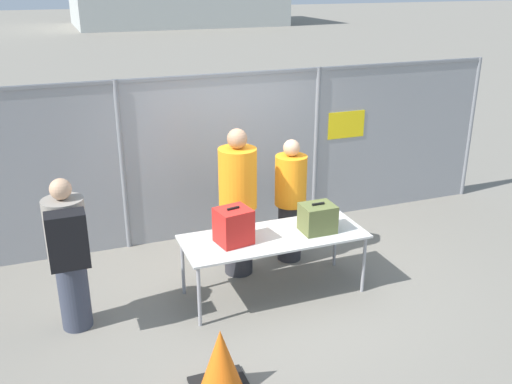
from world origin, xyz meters
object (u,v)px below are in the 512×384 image
suitcase_red (233,226)px  security_worker_far (290,199)px  utility_trailer (235,170)px  suitcase_olive (318,218)px  traffic_cone (221,363)px  traveler_hooded (69,251)px  security_worker_near (238,201)px  inspection_table (274,239)px

suitcase_red → security_worker_far: (1.01, 0.73, -0.10)m
suitcase_red → utility_trailer: size_ratio=0.09×
suitcase_olive → traffic_cone: 2.17m
traveler_hooded → security_worker_near: security_worker_near is taller
traveler_hooded → utility_trailer: (2.88, 3.32, -0.54)m
security_worker_far → traffic_cone: security_worker_far is taller
inspection_table → traffic_cone: (-1.08, -1.40, -0.39)m
suitcase_red → security_worker_far: size_ratio=0.26×
traveler_hooded → security_worker_far: bearing=12.4°
suitcase_red → traffic_cone: bearing=-113.2°
traveler_hooded → security_worker_near: size_ratio=0.90×
inspection_table → security_worker_far: size_ratio=1.29×
utility_trailer → traffic_cone: 5.09m
security_worker_near → utility_trailer: security_worker_near is taller
security_worker_far → suitcase_red: bearing=51.4°
security_worker_far → utility_trailer: 2.69m
traffic_cone → security_worker_near: bearing=66.8°
inspection_table → traveler_hooded: (-2.21, 0.05, 0.23)m
inspection_table → traveler_hooded: bearing=178.6°
suitcase_olive → traveler_hooded: size_ratio=0.23×
security_worker_far → inspection_table: bearing=69.6°
suitcase_red → security_worker_far: bearing=35.8°
security_worker_near → traveler_hooded: bearing=3.7°
security_worker_near → suitcase_red: bearing=54.5°
suitcase_olive → suitcase_red: bearing=176.5°
inspection_table → utility_trailer: inspection_table is taller
suitcase_olive → security_worker_far: (0.01, 0.79, -0.06)m
security_worker_near → traffic_cone: (-0.87, -2.03, -0.66)m
traffic_cone → suitcase_red: bearing=66.8°
suitcase_olive → utility_trailer: 3.48m
suitcase_olive → security_worker_near: 1.00m
suitcase_olive → traffic_cone: suitcase_olive is taller
traveler_hooded → traffic_cone: 1.94m
suitcase_red → suitcase_olive: suitcase_red is taller
suitcase_olive → security_worker_near: size_ratio=0.20×
security_worker_near → traffic_cone: bearing=54.5°
inspection_table → suitcase_red: suitcase_red is taller
suitcase_red → traffic_cone: (-0.60, -1.40, -0.64)m
inspection_table → traffic_cone: size_ratio=3.27×
suitcase_red → utility_trailer: 3.61m
inspection_table → traffic_cone: 1.81m
suitcase_red → utility_trailer: suitcase_red is taller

